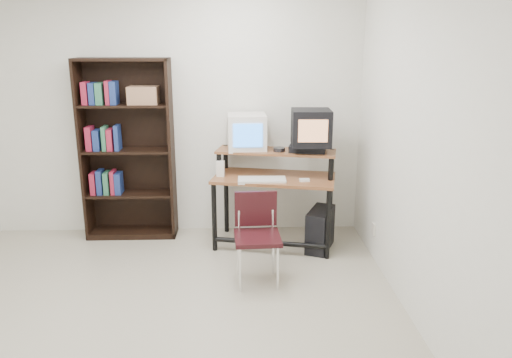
{
  "coord_description": "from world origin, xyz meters",
  "views": [
    {
      "loc": [
        0.69,
        -3.34,
        2.07
      ],
      "look_at": [
        0.84,
        1.1,
        0.83
      ],
      "focal_mm": 35.0,
      "sensor_mm": 36.0,
      "label": 1
    }
  ],
  "objects_px": {
    "school_chair": "(257,229)",
    "bookshelf": "(128,148)",
    "crt_tv": "(311,128)",
    "crt_monitor": "(247,132)",
    "pc_tower": "(320,229)",
    "computer_desk": "(274,180)"
  },
  "relations": [
    {
      "from": "pc_tower",
      "to": "school_chair",
      "type": "xyz_separation_m",
      "value": [
        -0.67,
        -0.65,
        0.27
      ]
    },
    {
      "from": "school_chair",
      "to": "bookshelf",
      "type": "relative_size",
      "value": 0.41
    },
    {
      "from": "computer_desk",
      "to": "crt_tv",
      "type": "distance_m",
      "value": 0.65
    },
    {
      "from": "school_chair",
      "to": "bookshelf",
      "type": "height_order",
      "value": "bookshelf"
    },
    {
      "from": "crt_monitor",
      "to": "school_chair",
      "type": "bearing_deg",
      "value": -88.25
    },
    {
      "from": "crt_tv",
      "to": "school_chair",
      "type": "height_order",
      "value": "crt_tv"
    },
    {
      "from": "pc_tower",
      "to": "bookshelf",
      "type": "height_order",
      "value": "bookshelf"
    },
    {
      "from": "crt_monitor",
      "to": "crt_tv",
      "type": "xyz_separation_m",
      "value": [
        0.64,
        -0.2,
        0.08
      ]
    },
    {
      "from": "crt_tv",
      "to": "crt_monitor",
      "type": "bearing_deg",
      "value": 165.03
    },
    {
      "from": "school_chair",
      "to": "bookshelf",
      "type": "distance_m",
      "value": 1.81
    },
    {
      "from": "crt_tv",
      "to": "school_chair",
      "type": "xyz_separation_m",
      "value": [
        -0.57,
        -0.81,
        -0.75
      ]
    },
    {
      "from": "computer_desk",
      "to": "crt_tv",
      "type": "bearing_deg",
      "value": 12.71
    },
    {
      "from": "crt_tv",
      "to": "school_chair",
      "type": "relative_size",
      "value": 0.5
    },
    {
      "from": "computer_desk",
      "to": "crt_monitor",
      "type": "xyz_separation_m",
      "value": [
        -0.28,
        0.2,
        0.46
      ]
    },
    {
      "from": "crt_monitor",
      "to": "pc_tower",
      "type": "distance_m",
      "value": 1.25
    },
    {
      "from": "computer_desk",
      "to": "school_chair",
      "type": "height_order",
      "value": "computer_desk"
    },
    {
      "from": "pc_tower",
      "to": "school_chair",
      "type": "height_order",
      "value": "school_chair"
    },
    {
      "from": "crt_monitor",
      "to": "crt_tv",
      "type": "height_order",
      "value": "crt_tv"
    },
    {
      "from": "pc_tower",
      "to": "bookshelf",
      "type": "xyz_separation_m",
      "value": [
        -2.0,
        0.47,
        0.76
      ]
    },
    {
      "from": "crt_monitor",
      "to": "pc_tower",
      "type": "relative_size",
      "value": 0.92
    },
    {
      "from": "bookshelf",
      "to": "school_chair",
      "type": "bearing_deg",
      "value": -40.26
    },
    {
      "from": "computer_desk",
      "to": "bookshelf",
      "type": "xyz_separation_m",
      "value": [
        -1.53,
        0.31,
        0.28
      ]
    }
  ]
}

